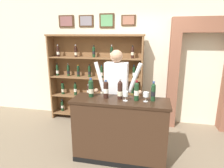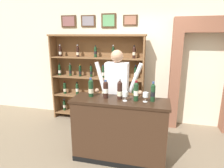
{
  "view_description": "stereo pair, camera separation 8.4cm",
  "coord_description": "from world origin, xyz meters",
  "views": [
    {
      "loc": [
        0.47,
        -2.7,
        1.97
      ],
      "look_at": [
        -0.15,
        0.2,
        1.21
      ],
      "focal_mm": 30.45,
      "sensor_mm": 36.0,
      "label": 1
    },
    {
      "loc": [
        0.56,
        -2.68,
        1.97
      ],
      "look_at": [
        -0.15,
        0.2,
        1.21
      ],
      "focal_mm": 30.45,
      "sensor_mm": 36.0,
      "label": 2
    }
  ],
  "objects": [
    {
      "name": "wine_glass_left",
      "position": [
        0.41,
        -0.0,
        1.12
      ],
      "size": [
        0.08,
        0.08,
        0.14
      ],
      "color": "silver",
      "rests_on": "tasting_counter"
    },
    {
      "name": "tasting_bottle_prosecco",
      "position": [
        -0.46,
        0.05,
        1.16
      ],
      "size": [
        0.08,
        0.08,
        0.31
      ],
      "color": "#19381E",
      "rests_on": "tasting_counter"
    },
    {
      "name": "tasting_bottle_vin_santo",
      "position": [
        0.26,
        0.01,
        1.17
      ],
      "size": [
        0.07,
        0.07,
        0.31
      ],
      "color": "#19381E",
      "rests_on": "tasting_counter"
    },
    {
      "name": "tasting_counter",
      "position": [
        0.02,
        -0.0,
        0.51
      ],
      "size": [
        1.49,
        0.49,
        1.02
      ],
      "color": "#382316",
      "rests_on": "ground"
    },
    {
      "name": "wine_glass_center",
      "position": [
        0.11,
        -0.03,
        1.12
      ],
      "size": [
        0.08,
        0.08,
        0.15
      ],
      "color": "silver",
      "rests_on": "tasting_counter"
    },
    {
      "name": "archway_doorway",
      "position": [
        1.47,
        1.56,
        1.29
      ],
      "size": [
        1.32,
        0.45,
        2.32
      ],
      "color": "brown",
      "rests_on": "ground"
    },
    {
      "name": "wine_shelf",
      "position": [
        -0.79,
        1.4,
        1.04
      ],
      "size": [
        2.18,
        0.32,
        1.99
      ],
      "color": "brown",
      "rests_on": "ground"
    },
    {
      "name": "shopkeeper",
      "position": [
        -0.14,
        0.53,
        1.07
      ],
      "size": [
        0.88,
        0.22,
        1.73
      ],
      "color": "#2D3347",
      "rests_on": "ground"
    },
    {
      "name": "ground_plane",
      "position": [
        0.0,
        0.0,
        -0.01
      ],
      "size": [
        14.0,
        14.0,
        0.02
      ],
      "primitive_type": "cube",
      "color": "#7A6B56"
    },
    {
      "name": "tasting_bottle_brunello",
      "position": [
        -0.21,
        0.04,
        1.16
      ],
      "size": [
        0.08,
        0.08,
        0.29
      ],
      "color": "black",
      "rests_on": "tasting_counter"
    },
    {
      "name": "tasting_bottle_bianco",
      "position": [
        0.51,
        0.05,
        1.16
      ],
      "size": [
        0.07,
        0.07,
        0.3
      ],
      "color": "#19381E",
      "rests_on": "tasting_counter"
    },
    {
      "name": "back_wall",
      "position": [
        -0.0,
        1.7,
        1.71
      ],
      "size": [
        12.0,
        0.19,
        3.41
      ],
      "color": "beige",
      "rests_on": "ground"
    },
    {
      "name": "tasting_bottle_riserva",
      "position": [
        0.01,
        0.04,
        1.16
      ],
      "size": [
        0.08,
        0.08,
        0.32
      ],
      "color": "black",
      "rests_on": "tasting_counter"
    }
  ]
}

